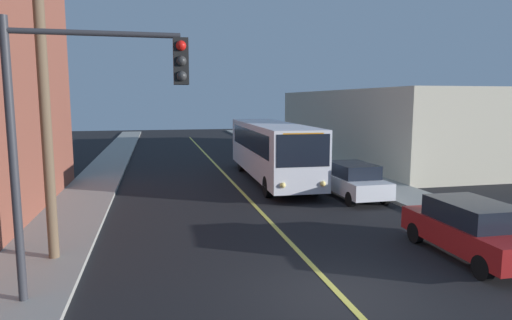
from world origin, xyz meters
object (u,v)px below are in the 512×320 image
Objects in this scene: parked_car_white at (353,180)px; utility_pole_near at (43,70)px; city_bus at (271,148)px; traffic_signal_left_corner at (89,108)px; parked_car_red at (471,229)px.

parked_car_white is 13.62m from utility_pole_near.
city_bus is 5.84m from parked_car_white.
city_bus is 14.58m from utility_pole_near.
parked_car_white is 0.48× the size of utility_pole_near.
city_bus is 1.32× the size of utility_pole_near.
parked_car_white is 0.74× the size of traffic_signal_left_corner.
city_bus is 2.76× the size of parked_car_red.
utility_pole_near is (-11.57, -5.69, 4.41)m from parked_car_white.
utility_pole_near is (-9.07, -10.88, 3.43)m from city_bus.
traffic_signal_left_corner reaches higher than city_bus.
parked_car_red is 1.00× the size of parked_car_white.
traffic_signal_left_corner is at bearing -140.31° from parked_car_white.
parked_car_white is at bearing -64.36° from city_bus.
parked_car_white is (2.49, -5.19, -0.98)m from city_bus.
parked_car_white is 13.58m from traffic_signal_left_corner.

